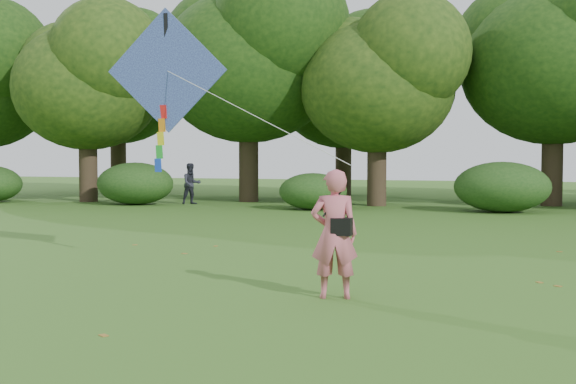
# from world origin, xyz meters

# --- Properties ---
(ground) EXTENTS (100.00, 100.00, 0.00)m
(ground) POSITION_xyz_m (0.00, 0.00, 0.00)
(ground) COLOR #265114
(ground) RESTS_ON ground
(man_kite_flyer) EXTENTS (0.80, 0.63, 1.92)m
(man_kite_flyer) POSITION_xyz_m (0.54, 0.61, 0.96)
(man_kite_flyer) COLOR #C25B6A
(man_kite_flyer) RESTS_ON ground
(bystander_left) EXTENTS (1.08, 1.08, 1.76)m
(bystander_left) POSITION_xyz_m (-9.78, 18.64, 0.88)
(bystander_left) COLOR #262733
(bystander_left) RESTS_ON ground
(crossbody_bag) EXTENTS (0.43, 0.20, 0.74)m
(crossbody_bag) POSITION_xyz_m (0.65, 0.58, 1.09)
(crossbody_bag) COLOR black
(crossbody_bag) RESTS_ON ground
(flying_kite) EXTENTS (5.28, 2.58, 3.15)m
(flying_kite) POSITION_xyz_m (-3.30, 2.96, 3.71)
(flying_kite) COLOR #2834B0
(flying_kite) RESTS_ON ground
(tree_line) EXTENTS (54.70, 15.30, 9.48)m
(tree_line) POSITION_xyz_m (1.67, 22.88, 5.60)
(tree_line) COLOR #3A2D1E
(tree_line) RESTS_ON ground
(shrub_band) EXTENTS (39.15, 3.22, 1.88)m
(shrub_band) POSITION_xyz_m (-0.72, 17.60, 0.86)
(shrub_band) COLOR #264919
(shrub_band) RESTS_ON ground
(fallen_leaves) EXTENTS (10.74, 9.45, 0.01)m
(fallen_leaves) POSITION_xyz_m (-0.70, 2.39, 0.01)
(fallen_leaves) COLOR olive
(fallen_leaves) RESTS_ON ground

